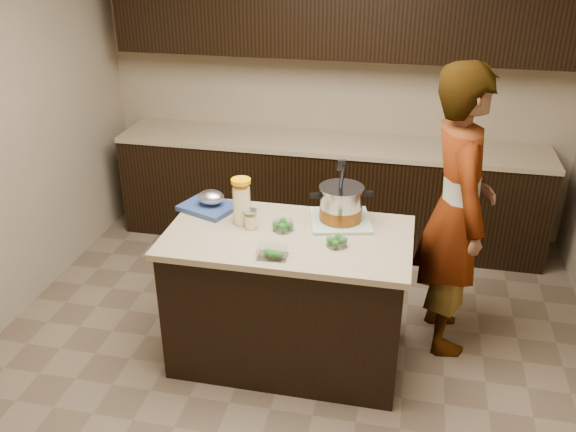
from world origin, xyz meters
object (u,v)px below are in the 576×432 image
stock_pot (341,206)px  lemonade_pitcher (242,203)px  person (456,212)px  island (288,297)px

stock_pot → lemonade_pitcher: bearing=175.0°
lemonade_pitcher → person: (1.29, 0.34, -0.09)m
stock_pot → person: 0.73m
island → stock_pot: 0.66m
island → stock_pot: (0.28, 0.22, 0.56)m
stock_pot → person: person is taller
lemonade_pitcher → stock_pot: bearing=12.9°
stock_pot → lemonade_pitcher: stock_pot is taller
lemonade_pitcher → person: person is taller
person → stock_pot: bearing=95.3°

